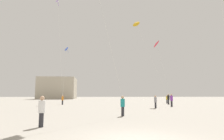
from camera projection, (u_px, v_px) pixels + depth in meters
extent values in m
plane|color=#9E9689|center=(136.00, 140.00, 7.22)|extent=(300.00, 300.00, 0.00)
cylinder|color=#2D2D33|center=(167.00, 101.00, 38.35)|extent=(0.24, 0.24, 0.74)
cylinder|color=yellow|center=(167.00, 98.00, 38.43)|extent=(0.35, 0.35, 0.64)
sphere|color=tan|center=(167.00, 96.00, 38.49)|extent=(0.24, 0.24, 0.24)
cylinder|color=#2D2D33|center=(62.00, 102.00, 33.28)|extent=(0.25, 0.25, 0.75)
cylinder|color=orange|center=(63.00, 98.00, 33.37)|extent=(0.36, 0.36, 0.65)
sphere|color=tan|center=(63.00, 96.00, 33.42)|extent=(0.25, 0.25, 0.25)
cylinder|color=#2D2D33|center=(123.00, 111.00, 15.48)|extent=(0.24, 0.24, 0.73)
cylinder|color=teal|center=(123.00, 103.00, 15.56)|extent=(0.35, 0.35, 0.64)
sphere|color=tan|center=(123.00, 97.00, 15.62)|extent=(0.24, 0.24, 0.24)
cylinder|color=#2D2D33|center=(41.00, 120.00, 10.22)|extent=(0.24, 0.24, 0.74)
cylinder|color=white|center=(42.00, 107.00, 10.31)|extent=(0.36, 0.36, 0.65)
sphere|color=tan|center=(42.00, 98.00, 10.37)|extent=(0.24, 0.24, 0.24)
cylinder|color=#2D2D33|center=(169.00, 102.00, 34.54)|extent=(0.28, 0.28, 0.84)
cylinder|color=black|center=(168.00, 97.00, 34.64)|extent=(0.40, 0.40, 0.73)
sphere|color=tan|center=(168.00, 95.00, 34.70)|extent=(0.28, 0.28, 0.28)
cylinder|color=#2D2D33|center=(156.00, 105.00, 24.86)|extent=(0.24, 0.24, 0.74)
cylinder|color=gray|center=(155.00, 100.00, 24.95)|extent=(0.35, 0.35, 0.64)
sphere|color=tan|center=(155.00, 96.00, 25.00)|extent=(0.24, 0.24, 0.24)
cylinder|color=#2D2D33|center=(172.00, 104.00, 28.00)|extent=(0.27, 0.27, 0.84)
cylinder|color=purple|center=(171.00, 98.00, 28.10)|extent=(0.40, 0.40, 0.73)
sphere|color=tan|center=(171.00, 95.00, 28.16)|extent=(0.27, 0.27, 0.27)
cone|color=yellow|center=(136.00, 24.00, 36.46)|extent=(1.66, 1.59, 1.26)
sphere|color=yellow|center=(136.00, 24.00, 36.30)|extent=(0.10, 0.10, 0.10)
sphere|color=yellow|center=(137.00, 25.00, 36.15)|extent=(0.10, 0.10, 0.10)
sphere|color=yellow|center=(137.00, 26.00, 35.99)|extent=(0.10, 0.10, 0.10)
cylinder|color=silver|center=(152.00, 59.00, 35.55)|extent=(5.57, 0.42, 13.71)
cone|color=blue|center=(66.00, 49.00, 37.13)|extent=(0.71, 0.91, 0.73)
sphere|color=blue|center=(67.00, 50.00, 37.07)|extent=(0.10, 0.10, 0.10)
sphere|color=blue|center=(67.00, 51.00, 37.01)|extent=(0.10, 0.10, 0.10)
sphere|color=blue|center=(68.00, 52.00, 36.95)|extent=(0.10, 0.10, 0.10)
cylinder|color=silver|center=(64.00, 72.00, 35.26)|extent=(0.13, 2.62, 9.16)
cylinder|color=silver|center=(224.00, 20.00, 16.76)|extent=(2.65, 2.75, 13.62)
pyramid|color=purple|center=(58.00, 0.00, 27.96)|extent=(0.96, 1.12, 0.54)
sphere|color=purple|center=(58.00, 2.00, 28.08)|extent=(0.10, 0.10, 0.10)
sphere|color=purple|center=(58.00, 4.00, 28.19)|extent=(0.10, 0.10, 0.10)
sphere|color=purple|center=(59.00, 6.00, 28.31)|extent=(0.10, 0.10, 0.10)
cylinder|color=silver|center=(60.00, 53.00, 30.68)|extent=(0.27, 7.30, 13.99)
cone|color=red|center=(156.00, 44.00, 31.23)|extent=(1.33, 1.55, 1.11)
sphere|color=red|center=(155.00, 45.00, 31.15)|extent=(0.10, 0.10, 0.10)
sphere|color=red|center=(155.00, 46.00, 31.07)|extent=(0.10, 0.10, 0.10)
sphere|color=red|center=(154.00, 47.00, 30.98)|extent=(0.10, 0.10, 0.10)
cylinder|color=silver|center=(163.00, 69.00, 29.67)|extent=(1.41, 2.16, 8.60)
cylinder|color=silver|center=(109.00, 40.00, 15.77)|extent=(2.29, 0.77, 9.63)
cube|color=#B2A893|center=(58.00, 88.00, 80.86)|extent=(14.91, 16.01, 8.65)
cube|color=brown|center=(169.00, 103.00, 38.43)|extent=(0.35, 0.24, 0.24)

